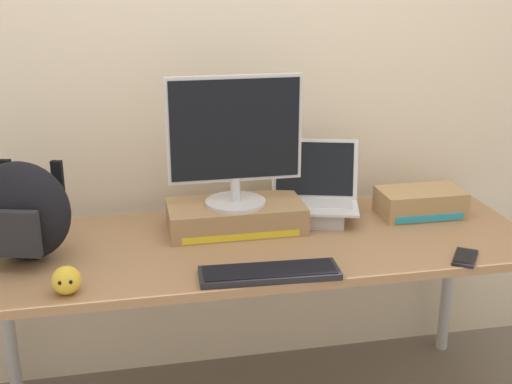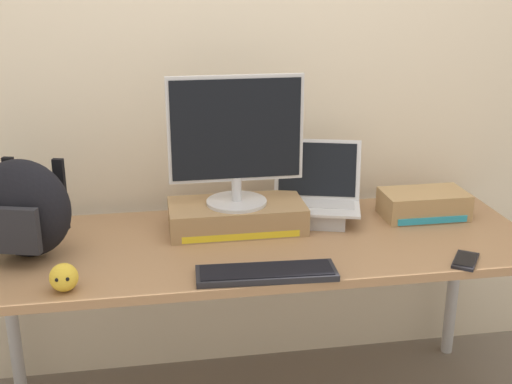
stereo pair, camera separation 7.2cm
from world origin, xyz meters
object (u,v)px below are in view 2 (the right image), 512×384
(toner_box_yellow, at_px, (237,216))
(coffee_mug, at_px, (0,216))
(open_laptop, at_px, (316,205))
(messenger_backpack, at_px, (23,209))
(plush_toy, at_px, (64,277))
(external_keyboard, at_px, (266,273))
(desktop_monitor, at_px, (236,140))
(toner_box_cyan, at_px, (424,204))
(cell_phone, at_px, (465,260))

(toner_box_yellow, height_order, coffee_mug, toner_box_yellow)
(open_laptop, height_order, messenger_backpack, messenger_backpack)
(toner_box_yellow, relative_size, plush_toy, 5.75)
(open_laptop, distance_m, external_keyboard, 0.52)
(open_laptop, bearing_deg, plush_toy, -137.69)
(desktop_monitor, xyz_separation_m, open_laptop, (0.31, 0.04, -0.28))
(open_laptop, xyz_separation_m, plush_toy, (-0.88, -0.44, -0.02))
(toner_box_yellow, bearing_deg, external_keyboard, -84.80)
(open_laptop, xyz_separation_m, external_keyboard, (-0.27, -0.44, -0.05))
(messenger_backpack, distance_m, toner_box_cyan, 1.45)
(toner_box_yellow, distance_m, open_laptop, 0.31)
(messenger_backpack, xyz_separation_m, toner_box_cyan, (1.44, 0.13, -0.12))
(toner_box_yellow, distance_m, desktop_monitor, 0.29)
(open_laptop, relative_size, cell_phone, 2.43)
(coffee_mug, bearing_deg, cell_phone, -20.02)
(external_keyboard, relative_size, coffee_mug, 3.46)
(external_keyboard, distance_m, coffee_mug, 1.06)
(desktop_monitor, relative_size, open_laptop, 1.27)
(coffee_mug, bearing_deg, desktop_monitor, -10.49)
(desktop_monitor, height_order, messenger_backpack, desktop_monitor)
(open_laptop, bearing_deg, toner_box_cyan, 11.32)
(toner_box_yellow, xyz_separation_m, open_laptop, (0.31, 0.04, 0.01))
(external_keyboard, relative_size, toner_box_cyan, 1.39)
(messenger_backpack, height_order, plush_toy, messenger_backpack)
(desktop_monitor, xyz_separation_m, cell_phone, (0.70, -0.41, -0.33))
(cell_phone, xyz_separation_m, toner_box_cyan, (0.03, 0.42, 0.04))
(coffee_mug, bearing_deg, toner_box_cyan, -5.47)
(desktop_monitor, relative_size, external_keyboard, 1.08)
(desktop_monitor, relative_size, coffee_mug, 3.73)
(cell_phone, height_order, plush_toy, plush_toy)
(messenger_backpack, relative_size, plush_toy, 4.16)
(external_keyboard, bearing_deg, plush_toy, -177.54)
(messenger_backpack, bearing_deg, open_laptop, 24.85)
(toner_box_yellow, height_order, external_keyboard, toner_box_yellow)
(desktop_monitor, relative_size, cell_phone, 3.08)
(plush_toy, xyz_separation_m, toner_box_cyan, (1.30, 0.40, 0.01))
(desktop_monitor, height_order, external_keyboard, desktop_monitor)
(external_keyboard, height_order, coffee_mug, coffee_mug)
(toner_box_yellow, distance_m, cell_phone, 0.81)
(coffee_mug, xyz_separation_m, toner_box_cyan, (1.58, -0.15, 0.01))
(plush_toy, distance_m, toner_box_cyan, 1.36)
(toner_box_yellow, relative_size, desktop_monitor, 1.02)
(toner_box_yellow, xyz_separation_m, toner_box_cyan, (0.73, 0.01, 0.00))
(toner_box_cyan, bearing_deg, plush_toy, -162.74)
(toner_box_yellow, distance_m, coffee_mug, 0.87)
(open_laptop, distance_m, toner_box_cyan, 0.42)
(cell_phone, bearing_deg, coffee_mug, -165.05)
(external_keyboard, xyz_separation_m, cell_phone, (0.66, -0.01, -0.01))
(toner_box_cyan, bearing_deg, open_laptop, 175.39)
(cell_phone, bearing_deg, desktop_monitor, -175.37)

